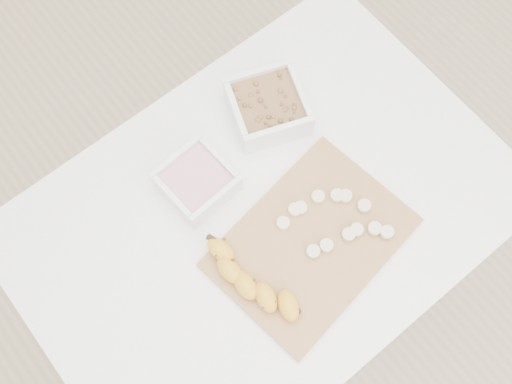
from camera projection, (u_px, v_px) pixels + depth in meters
ground at (262, 280)px, 1.88m from camera, size 3.50×3.50×0.00m
table at (264, 225)px, 1.26m from camera, size 1.00×0.70×0.75m
bowl_yogurt at (197, 181)px, 1.16m from camera, size 0.14×0.14×0.06m
bowl_granola at (268, 107)px, 1.21m from camera, size 0.20×0.20×0.07m
cutting_board at (311, 242)px, 1.14m from camera, size 0.41×0.32×0.01m
banana at (254, 282)px, 1.09m from camera, size 0.06×0.22×0.04m
banana_slices at (334, 219)px, 1.14m from camera, size 0.18×0.18×0.02m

